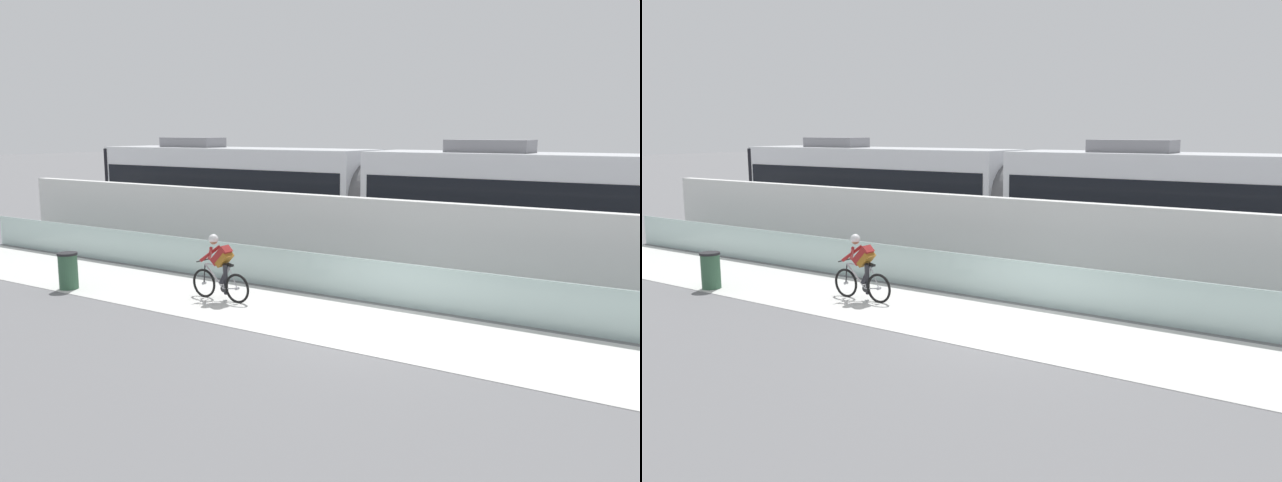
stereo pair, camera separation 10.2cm
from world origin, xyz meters
TOP-DOWN VIEW (x-y plane):
  - ground_plane at (0.00, 0.00)m, footprint 200.00×200.00m
  - bike_path_deck at (0.00, 0.00)m, footprint 32.00×3.20m
  - glass_parapet at (0.00, 1.85)m, footprint 32.00×0.05m
  - concrete_barrier_wall at (0.00, 3.65)m, footprint 32.00×0.36m
  - tram_rail_near at (0.00, 6.13)m, footprint 32.00×0.08m
  - tram_rail_far at (0.00, 7.57)m, footprint 32.00×0.08m
  - tram at (-3.51, 6.85)m, footprint 22.56×2.54m
  - cyclist_on_bike at (-3.97, 0.00)m, footprint 1.77×0.58m
  - trash_bin at (-8.06, -1.25)m, footprint 0.51×0.51m

SIDE VIEW (x-z plane):
  - ground_plane at x=0.00m, z-range 0.00..0.00m
  - tram_rail_near at x=0.00m, z-range 0.00..0.01m
  - tram_rail_far at x=0.00m, z-range 0.00..0.01m
  - bike_path_deck at x=0.00m, z-range 0.00..0.01m
  - trash_bin at x=-8.06m, z-range 0.00..0.96m
  - glass_parapet at x=0.00m, z-range 0.00..1.03m
  - cyclist_on_bike at x=-3.97m, z-range -0.02..1.59m
  - concrete_barrier_wall at x=0.00m, z-range 0.00..2.29m
  - tram at x=-3.51m, z-range -0.01..3.80m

